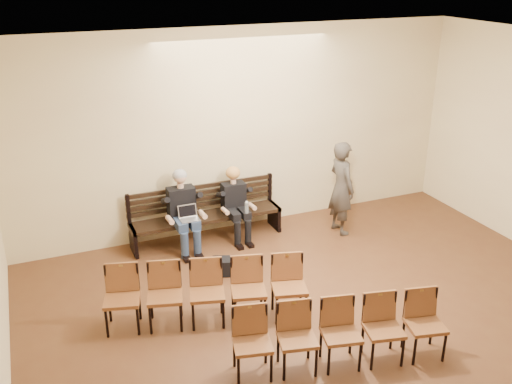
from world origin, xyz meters
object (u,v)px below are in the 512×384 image
seated_man (183,211)px  laptop (190,222)px  bag (224,266)px  passerby (342,181)px  seated_woman (236,207)px  chair_row_back (341,335)px  bench (207,227)px  water_bottle (247,214)px  chair_row_front (207,294)px

seated_man → laptop: bearing=-81.0°
bag → passerby: passerby is taller
seated_woman → chair_row_back: seated_woman is taller
bench → water_bottle: (0.57, -0.42, 0.33)m
bag → seated_man: bearing=105.7°
passerby → chair_row_back: (-1.83, -3.12, -0.54)m
laptop → seated_man: bearing=89.7°
bench → chair_row_back: 3.75m
seated_man → chair_row_front: bearing=-98.2°
passerby → chair_row_front: 3.49m
chair_row_back → bench: bearing=109.4°
passerby → chair_row_back: bearing=146.1°
bench → laptop: bearing=-137.6°
bag → chair_row_front: (-0.62, -1.09, 0.30)m
seated_woman → bench: bearing=166.1°
bench → seated_woman: bearing=-13.9°
seated_woman → laptop: size_ratio=3.71×
laptop → passerby: (2.64, -0.24, 0.39)m
bench → seated_woman: seated_woman is taller
water_bottle → chair_row_back: chair_row_back is taller
chair_row_front → seated_man: bearing=97.1°
seated_man → seated_woman: 0.92m
laptop → chair_row_front: size_ratio=0.12×
seated_man → seated_woman: seated_man is taller
laptop → passerby: bearing=-14.5°
seated_man → laptop: seated_man is taller
water_bottle → bag: water_bottle is taller
bag → passerby: (2.38, 0.61, 0.82)m
seated_man → laptop: (0.04, -0.24, -0.10)m
seated_man → laptop: size_ratio=4.30×
seated_man → chair_row_back: 3.71m
seated_woman → water_bottle: bearing=-74.9°
seated_woman → passerby: (1.77, -0.48, 0.38)m
passerby → seated_man: bearing=76.3°
seated_man → laptop: 0.26m
bag → bench: bearing=84.1°
bench → seated_man: seated_man is taller
laptop → bag: bearing=-81.8°
laptop → chair_row_back: size_ratio=0.12×
water_bottle → chair_row_front: bearing=-124.9°
passerby → bag: bearing=100.9°
laptop → water_bottle: size_ratio=1.43×
bench → passerby: (2.25, -0.60, 0.73)m
chair_row_front → bag: bearing=75.6°
seated_man → chair_row_front: 2.21m
chair_row_front → chair_row_back: bearing=-35.1°
laptop → seated_woman: bearing=5.9°
water_bottle → chair_row_back: 3.30m
seated_woman → chair_row_front: 2.51m
water_bottle → chair_row_front: chair_row_front is taller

